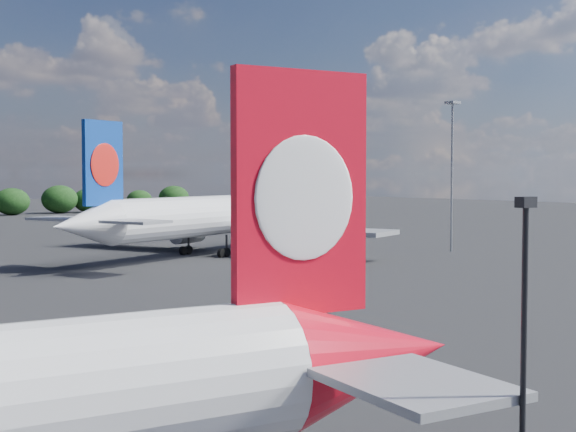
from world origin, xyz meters
TOP-DOWN VIEW (x-y plane):
  - china_southern_airliner at (41.70, 61.93)m, footprint 48.52×46.66m
  - apron_lamp_post at (3.66, -13.76)m, footprint 0.55×0.30m
  - floodlight_mast_near at (70.68, 46.21)m, footprint 1.60×1.60m

SIDE VIEW (x-z plane):
  - china_southern_airliner at x=41.70m, z-range -3.20..13.16m
  - apron_lamp_post at x=3.66m, z-range 0.64..10.59m
  - floodlight_mast_near at x=70.68m, z-range 3.18..23.51m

